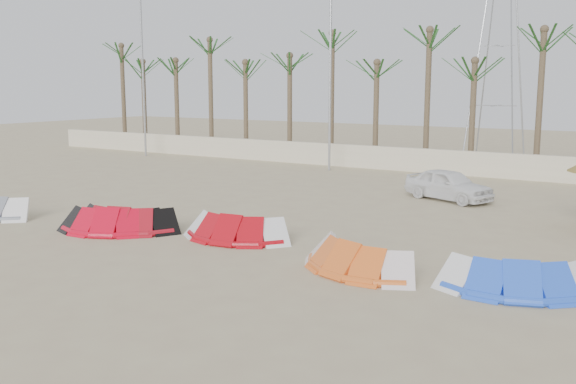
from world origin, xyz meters
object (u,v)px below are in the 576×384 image
Objects in this scene: kite_red_mid at (131,217)px; car at (449,185)px; kite_grey at (0,204)px; kite_orange at (361,254)px; kite_red_left at (119,218)px; kite_red_right at (241,225)px; kite_blue at (522,272)px.

car is (7.21, 10.87, 0.23)m from kite_red_mid.
car reaches higher than kite_red_mid.
kite_grey is 0.96× the size of kite_orange.
kite_red_right is at bearing 16.87° from kite_red_left.
kite_orange is 3.92m from kite_blue.
kite_blue is at bearing 7.10° from kite_orange.
kite_red_left and kite_blue have the same top height.
kite_blue is 11.85m from car.
kite_red_left is at bearing 167.31° from car.
kite_blue is (3.89, 0.48, 0.00)m from kite_orange.
kite_red_left is 1.00× the size of kite_blue.
kite_red_right is at bearing -177.79° from car.
kite_red_right is at bearing 9.93° from kite_grey.
kite_orange is 0.97× the size of kite_blue.
car is at bearing 116.09° from kite_blue.
kite_orange is 11.21m from car.
kite_blue is (8.55, -0.64, 0.00)m from kite_red_right.
kite_red_left is 1.09× the size of kite_red_right.
kite_red_right is 4.80m from kite_orange.
kite_orange is at bearing -152.55° from car.
kite_red_right is 8.58m from kite_blue.
kite_grey is 5.93m from kite_red_mid.
kite_red_left is at bearing -177.32° from kite_blue.
car reaches higher than kite_orange.
kite_grey is 0.92× the size of kite_red_mid.
kite_red_mid is at bearing -167.36° from kite_red_right.
kite_red_right is (9.74, 1.71, -0.00)m from kite_grey.
kite_red_left and kite_red_mid have the same top height.
kite_blue is at bearing 2.68° from kite_red_left.
kite_red_mid is at bearing 167.11° from car.
car is (-5.21, 10.64, 0.23)m from kite_blue.
kite_grey and kite_red_right have the same top height.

